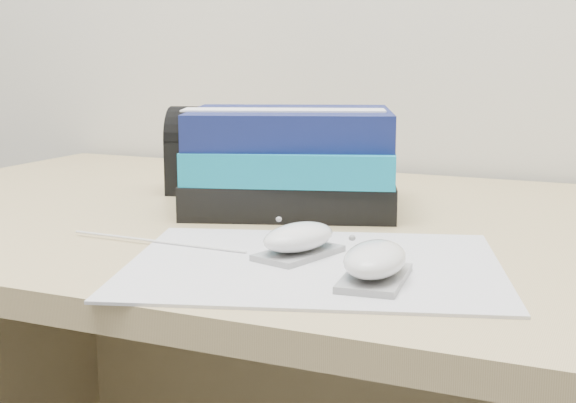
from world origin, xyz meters
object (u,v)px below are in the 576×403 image
at_px(mouse_front, 375,262).
at_px(book_stack, 292,160).
at_px(desk, 417,386).
at_px(pouch, 216,151).
at_px(mouse_rear, 299,240).

bearing_deg(mouse_front, book_stack, 125.27).
height_order(desk, mouse_front, mouse_front).
bearing_deg(pouch, book_stack, -24.81).
height_order(desk, mouse_rear, mouse_rear).
xyz_separation_m(desk, mouse_rear, (-0.06, -0.27, 0.25)).
relative_size(mouse_rear, pouch, 0.66).
height_order(book_stack, pouch, book_stack).
xyz_separation_m(mouse_rear, book_stack, (-0.11, 0.24, 0.05)).
relative_size(mouse_front, pouch, 0.66).
relative_size(mouse_rear, mouse_front, 1.00).
xyz_separation_m(desk, book_stack, (-0.17, -0.03, 0.30)).
height_order(mouse_front, pouch, pouch).
xyz_separation_m(mouse_rear, mouse_front, (0.10, -0.06, 0.00)).
relative_size(mouse_front, book_stack, 0.32).
distance_m(desk, mouse_front, 0.41).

